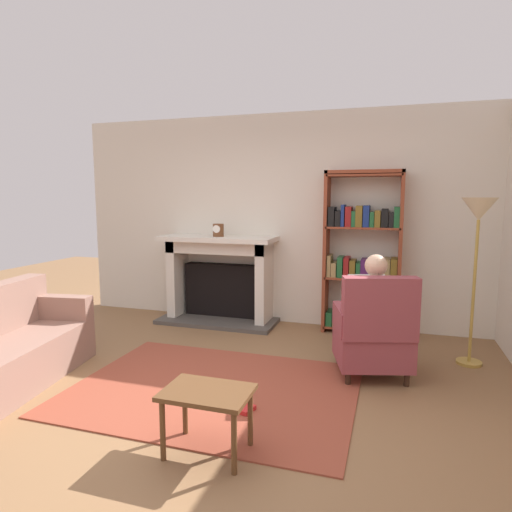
% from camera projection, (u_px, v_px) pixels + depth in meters
% --- Properties ---
extents(ground, '(14.00, 14.00, 0.00)m').
position_uv_depth(ground, '(199.00, 405.00, 3.48)').
color(ground, olive).
extents(back_wall, '(5.60, 0.10, 2.70)m').
position_uv_depth(back_wall, '(280.00, 220.00, 5.71)').
color(back_wall, silver).
rests_on(back_wall, ground).
extents(area_rug, '(2.40, 1.80, 0.01)m').
position_uv_depth(area_rug, '(214.00, 389.00, 3.76)').
color(area_rug, brown).
rests_on(area_rug, ground).
extents(fireplace, '(1.55, 0.64, 1.14)m').
position_uv_depth(fireplace, '(220.00, 276.00, 5.79)').
color(fireplace, '#4C4742').
rests_on(fireplace, ground).
extents(mantel_clock, '(0.14, 0.14, 0.16)m').
position_uv_depth(mantel_clock, '(218.00, 230.00, 5.61)').
color(mantel_clock, brown).
rests_on(mantel_clock, fireplace).
extents(bookshelf, '(0.90, 0.32, 1.96)m').
position_uv_depth(bookshelf, '(363.00, 257.00, 5.24)').
color(bookshelf, brown).
rests_on(bookshelf, ground).
extents(armchair_reading, '(0.79, 0.77, 0.97)m').
position_uv_depth(armchair_reading, '(374.00, 333.00, 3.95)').
color(armchair_reading, '#331E14').
rests_on(armchair_reading, ground).
extents(seated_reader, '(0.46, 0.59, 1.14)m').
position_uv_depth(seated_reader, '(372.00, 308.00, 4.04)').
color(seated_reader, silver).
rests_on(seated_reader, ground).
extents(sofa_floral, '(0.97, 1.79, 0.85)m').
position_uv_depth(sofa_floral, '(0.00, 351.00, 3.78)').
color(sofa_floral, '#906A5B').
rests_on(sofa_floral, ground).
extents(side_table, '(0.56, 0.39, 0.43)m').
position_uv_depth(side_table, '(207.00, 400.00, 2.78)').
color(side_table, brown).
rests_on(side_table, ground).
extents(scattered_books, '(0.66, 0.52, 0.03)m').
position_uv_depth(scattered_books, '(218.00, 395.00, 3.60)').
color(scattered_books, '#267233').
rests_on(scattered_books, area_rug).
extents(floor_lamp, '(0.32, 0.32, 1.64)m').
position_uv_depth(floor_lamp, '(478.00, 224.00, 4.15)').
color(floor_lamp, '#B7933F').
rests_on(floor_lamp, ground).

